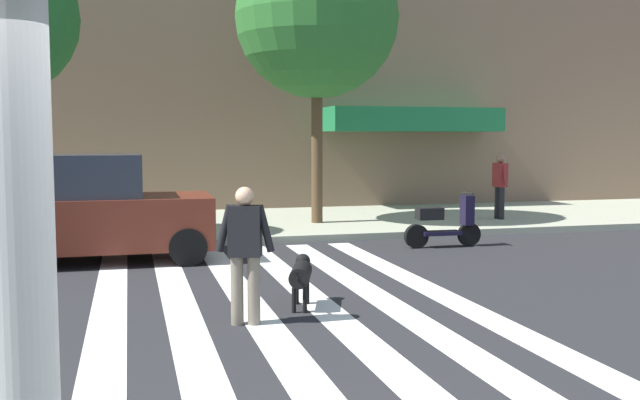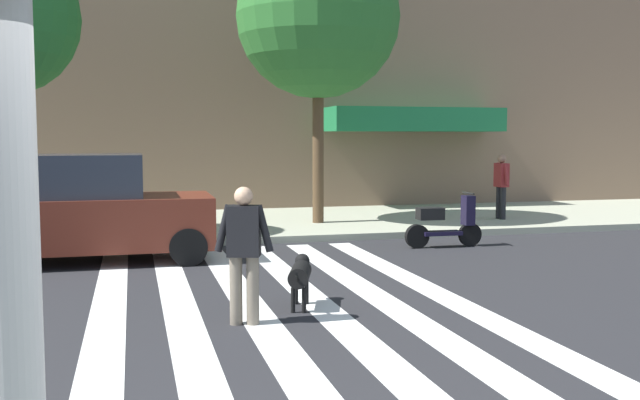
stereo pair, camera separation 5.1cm
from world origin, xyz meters
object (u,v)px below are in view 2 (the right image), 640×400
(parked_car_behind_first, at_px, (70,210))
(parked_scooter, at_px, (444,224))
(street_tree_middle, at_px, (318,16))
(pedestrian_bystander, at_px, (501,183))
(dog_on_leash, at_px, (300,274))
(street_tree_nearest, at_px, (1,20))
(pedestrian_dog_walker, at_px, (244,247))

(parked_car_behind_first, height_order, parked_scooter, parked_car_behind_first)
(street_tree_middle, height_order, pedestrian_bystander, street_tree_middle)
(parked_scooter, distance_m, dog_on_leash, 5.86)
(parked_car_behind_first, xyz_separation_m, pedestrian_bystander, (10.14, 3.03, 0.14))
(parked_car_behind_first, xyz_separation_m, street_tree_middle, (5.44, 3.47, 4.16))
(street_tree_nearest, bearing_deg, parked_car_behind_first, -59.21)
(parked_scooter, height_order, street_tree_nearest, street_tree_nearest)
(pedestrian_bystander, bearing_deg, parked_scooter, -134.00)
(parked_car_behind_first, bearing_deg, pedestrian_dog_walker, -65.05)
(street_tree_nearest, xyz_separation_m, pedestrian_bystander, (11.51, 0.73, -3.47))
(street_tree_nearest, relative_size, pedestrian_dog_walker, 3.64)
(dog_on_leash, bearing_deg, parked_scooter, 47.05)
(dog_on_leash, bearing_deg, street_tree_nearest, 124.33)
(parked_car_behind_first, distance_m, street_tree_nearest, 4.50)
(parked_scooter, bearing_deg, pedestrian_dog_walker, -134.26)
(parked_scooter, xyz_separation_m, pedestrian_dog_walker, (-4.83, -4.95, 0.45))
(street_tree_middle, bearing_deg, pedestrian_bystander, -5.34)
(parked_car_behind_first, height_order, dog_on_leash, parked_car_behind_first)
(parked_scooter, relative_size, pedestrian_bystander, 1.00)
(pedestrian_bystander, bearing_deg, street_tree_nearest, -176.39)
(pedestrian_dog_walker, bearing_deg, street_tree_middle, 69.84)
(parked_scooter, height_order, dog_on_leash, parked_scooter)
(street_tree_nearest, height_order, pedestrian_dog_walker, street_tree_nearest)
(pedestrian_dog_walker, height_order, dog_on_leash, pedestrian_dog_walker)
(parked_scooter, distance_m, street_tree_nearest, 9.74)
(pedestrian_dog_walker, bearing_deg, parked_scooter, 45.74)
(street_tree_middle, bearing_deg, parked_car_behind_first, -147.45)
(parked_scooter, distance_m, street_tree_middle, 6.06)
(dog_on_leash, bearing_deg, pedestrian_dog_walker, -141.42)
(parked_scooter, xyz_separation_m, dog_on_leash, (-3.99, -4.29, -0.03))
(street_tree_nearest, distance_m, pedestrian_bystander, 12.05)
(parked_car_behind_first, relative_size, parked_scooter, 2.97)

